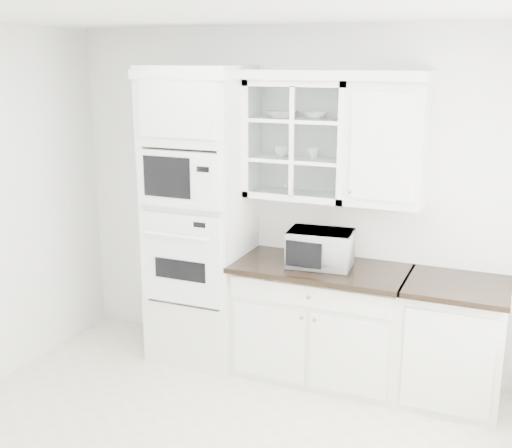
% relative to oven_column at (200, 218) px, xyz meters
% --- Properties ---
extents(room_shell, '(4.00, 3.50, 2.70)m').
position_rel_oven_column_xyz_m(room_shell, '(0.75, -0.99, 0.58)').
color(room_shell, white).
rests_on(room_shell, ground).
extents(oven_column, '(0.76, 0.68, 2.40)m').
position_rel_oven_column_xyz_m(oven_column, '(0.00, 0.00, 0.00)').
color(oven_column, white).
rests_on(oven_column, ground).
extents(base_cabinet_run, '(1.32, 0.67, 0.92)m').
position_rel_oven_column_xyz_m(base_cabinet_run, '(1.03, 0.03, -0.74)').
color(base_cabinet_run, white).
rests_on(base_cabinet_run, ground).
extents(extra_base_cabinet, '(0.72, 0.67, 0.92)m').
position_rel_oven_column_xyz_m(extra_base_cabinet, '(2.03, 0.03, -0.74)').
color(extra_base_cabinet, white).
rests_on(extra_base_cabinet, ground).
extents(upper_cabinet_glass, '(0.80, 0.33, 0.90)m').
position_rel_oven_column_xyz_m(upper_cabinet_glass, '(0.78, 0.17, 0.65)').
color(upper_cabinet_glass, white).
rests_on(upper_cabinet_glass, room_shell).
extents(upper_cabinet_solid, '(0.55, 0.33, 0.90)m').
position_rel_oven_column_xyz_m(upper_cabinet_solid, '(1.46, 0.17, 0.65)').
color(upper_cabinet_solid, white).
rests_on(upper_cabinet_solid, room_shell).
extents(crown_molding, '(2.14, 0.38, 0.07)m').
position_rel_oven_column_xyz_m(crown_molding, '(0.68, 0.14, 1.14)').
color(crown_molding, white).
rests_on(crown_molding, room_shell).
extents(countertop_microwave, '(0.51, 0.44, 0.28)m').
position_rel_oven_column_xyz_m(countertop_microwave, '(1.02, 0.02, -0.14)').
color(countertop_microwave, white).
rests_on(countertop_microwave, base_cabinet_run).
extents(bowl_a, '(0.24, 0.24, 0.06)m').
position_rel_oven_column_xyz_m(bowl_a, '(0.65, 0.15, 0.84)').
color(bowl_a, white).
rests_on(bowl_a, upper_cabinet_glass).
extents(bowl_b, '(0.20, 0.20, 0.05)m').
position_rel_oven_column_xyz_m(bowl_b, '(0.90, 0.19, 0.84)').
color(bowl_b, white).
rests_on(bowl_b, upper_cabinet_glass).
extents(cup_a, '(0.12, 0.12, 0.09)m').
position_rel_oven_column_xyz_m(cup_a, '(0.64, 0.17, 0.56)').
color(cup_a, white).
rests_on(cup_a, upper_cabinet_glass).
extents(cup_b, '(0.12, 0.12, 0.08)m').
position_rel_oven_column_xyz_m(cup_b, '(0.90, 0.15, 0.55)').
color(cup_b, white).
rests_on(cup_b, upper_cabinet_glass).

